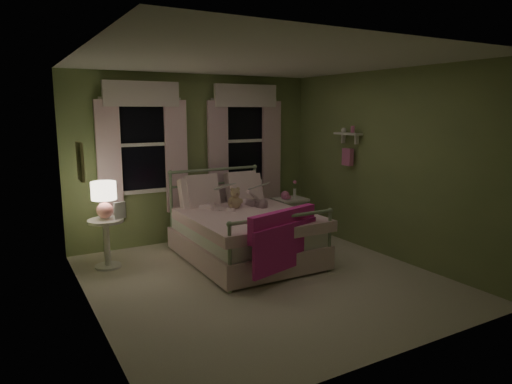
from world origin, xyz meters
TOP-DOWN VIEW (x-y plane):
  - room_shell at (0.00, 0.00)m, footprint 4.20×4.20m
  - bed at (0.16, 0.81)m, footprint 1.58×2.04m
  - pink_throw at (0.16, -0.21)m, footprint 1.08×0.44m
  - child_left at (-0.12, 1.23)m, footprint 0.35×0.30m
  - child_right at (0.44, 1.23)m, footprint 0.44×0.37m
  - book_left at (-0.12, 0.98)m, footprint 0.22×0.17m
  - book_right at (0.44, 0.98)m, footprint 0.23×0.19m
  - teddy_bear at (0.16, 1.08)m, footprint 0.23×0.19m
  - nightstand_left at (-1.57, 1.38)m, footprint 0.46×0.46m
  - table_lamp at (-1.57, 1.38)m, footprint 0.32×0.32m
  - book_nightstand at (-1.47, 1.30)m, footprint 0.21×0.26m
  - nightstand_right at (1.32, 1.38)m, footprint 0.50×0.40m
  - pink_toy at (1.22, 1.38)m, footprint 0.14×0.20m
  - bud_vase at (1.44, 1.43)m, footprint 0.06×0.06m
  - window_left at (-0.85, 2.03)m, footprint 1.34×0.13m
  - window_right at (0.85, 2.03)m, footprint 1.34×0.13m
  - wall_shelf at (1.90, 0.70)m, footprint 0.15×0.50m
  - framed_picture at (-1.95, 0.60)m, footprint 0.03×0.32m

SIDE VIEW (x-z plane):
  - bed at x=0.16m, z-range -0.21..0.98m
  - nightstand_left at x=-1.57m, z-range 0.09..0.74m
  - nightstand_right at x=1.32m, z-range 0.23..0.87m
  - pink_throw at x=0.16m, z-range 0.26..0.96m
  - book_nightstand at x=-1.47m, z-range 0.65..0.67m
  - pink_toy at x=1.22m, z-range 0.64..0.78m
  - bud_vase at x=1.44m, z-range 0.65..0.93m
  - teddy_bear at x=0.16m, z-range 0.63..0.95m
  - book_right at x=0.44m, z-range 0.79..1.05m
  - table_lamp at x=-1.57m, z-range 0.71..1.20m
  - book_left at x=-0.12m, z-range 0.83..1.09m
  - child_right at x=0.44m, z-range 0.57..1.37m
  - child_left at x=-0.12m, z-range 0.57..1.39m
  - room_shell at x=0.00m, z-range -0.80..3.40m
  - framed_picture at x=-1.95m, z-range 1.29..1.71m
  - wall_shelf at x=1.90m, z-range 1.22..1.82m
  - window_left at x=-0.85m, z-range 0.64..2.60m
  - window_right at x=0.85m, z-range 0.64..2.60m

